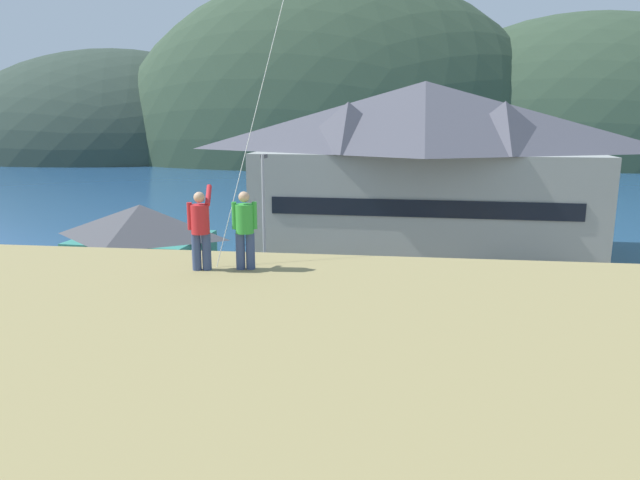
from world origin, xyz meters
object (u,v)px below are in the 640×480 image
object	(u,v)px
harbor_lodge	(423,163)
wharf_dock	(324,218)
moored_boat_wharfside	(294,211)
person_companion	(245,228)
parked_car_front_row_red	(522,315)
parked_car_corner_spot	(291,357)
person_kite_flyer	(200,228)
parked_car_mid_row_near	(551,372)
parked_car_back_row_left	(412,298)
storage_shed_near_lot	(143,250)
parked_car_mid_row_far	(275,296)
parking_light_pole	(264,215)
parked_car_lone_by_shed	(2,281)
parked_car_front_row_end	(6,325)
storage_shed_waterside	(289,213)

from	to	relation	value
harbor_lodge	wharf_dock	size ratio (longest dim) A/B	2.44
moored_boat_wharfside	person_companion	distance (m)	43.33
person_companion	parked_car_front_row_red	bearing A→B (deg)	55.28
parked_car_corner_spot	person_kite_flyer	distance (m)	9.61
parked_car_corner_spot	parked_car_mid_row_near	size ratio (longest dim) A/B	0.98
parked_car_back_row_left	person_companion	world-z (taller)	person_companion
harbor_lodge	parked_car_corner_spot	bearing A→B (deg)	-104.00
parked_car_mid_row_near	storage_shed_near_lot	bearing A→B (deg)	153.71
parked_car_mid_row_far	parking_light_pole	bearing A→B (deg)	109.57
person_kite_flyer	parked_car_lone_by_shed	bearing A→B (deg)	137.34
parked_car_mid_row_far	parked_car_front_row_red	distance (m)	11.45
moored_boat_wharfside	parked_car_front_row_red	xyz separation A→B (m)	(15.39, -29.40, 0.34)
person_companion	parked_car_front_row_end	bearing A→B (deg)	145.37
wharf_dock	parking_light_pole	size ratio (longest dim) A/B	1.33
person_kite_flyer	person_companion	size ratio (longest dim) A/B	1.07
parked_car_corner_spot	person_kite_flyer	xyz separation A→B (m)	(-0.62, -7.33, 6.17)
parked_car_mid_row_near	parked_car_front_row_end	bearing A→B (deg)	175.26
parked_car_front_row_red	person_companion	world-z (taller)	person_companion
storage_shed_near_lot	parked_car_mid_row_far	world-z (taller)	storage_shed_near_lot
wharf_dock	moored_boat_wharfside	distance (m)	3.67
parked_car_front_row_red	person_companion	distance (m)	16.93
parked_car_corner_spot	parking_light_pole	xyz separation A→B (m)	(-3.41, 10.83, 3.36)
parked_car_front_row_end	parked_car_front_row_red	distance (m)	22.14
parking_light_pole	storage_shed_near_lot	bearing A→B (deg)	-164.84
storage_shed_near_lot	parked_car_corner_spot	distance (m)	13.39
storage_shed_near_lot	parking_light_pole	world-z (taller)	parking_light_pole
moored_boat_wharfside	parked_car_back_row_left	size ratio (longest dim) A/B	1.30
parked_car_front_row_end	harbor_lodge	bearing A→B (deg)	48.62
person_companion	parked_car_mid_row_far	bearing A→B (deg)	99.57
parking_light_pole	parked_car_mid_row_far	bearing A→B (deg)	-70.43
storage_shed_waterside	person_kite_flyer	size ratio (longest dim) A/B	2.91
wharf_dock	person_companion	distance (m)	41.30
parked_car_mid_row_far	person_companion	distance (m)	15.67
storage_shed_waterside	parked_car_mid_row_near	world-z (taller)	storage_shed_waterside
storage_shed_waterside	parked_car_corner_spot	size ratio (longest dim) A/B	1.28
storage_shed_waterside	wharf_dock	bearing A→B (deg)	82.03
parked_car_lone_by_shed	person_kite_flyer	world-z (taller)	person_kite_flyer
harbor_lodge	parked_car_back_row_left	distance (m)	15.30
parked_car_front_row_red	parking_light_pole	world-z (taller)	parking_light_pole
parked_car_lone_by_shed	parked_car_front_row_red	distance (m)	26.46
parked_car_mid_row_near	person_kite_flyer	xyz separation A→B (m)	(-9.66, -7.22, 6.17)
wharf_dock	storage_shed_near_lot	bearing A→B (deg)	-105.60
storage_shed_waterside	parked_car_lone_by_shed	world-z (taller)	storage_shed_waterside
parked_car_mid_row_far	person_kite_flyer	size ratio (longest dim) A/B	2.27
parked_car_front_row_end	parked_car_front_row_red	world-z (taller)	same
parked_car_corner_spot	parked_car_lone_by_shed	bearing A→B (deg)	155.36
harbor_lodge	parked_car_back_row_left	size ratio (longest dim) A/B	5.71
harbor_lodge	storage_shed_near_lot	distance (m)	20.25
storage_shed_near_lot	parked_car_front_row_end	xyz separation A→B (m)	(-2.78, -7.46, -1.60)
storage_shed_near_lot	parking_light_pole	bearing A→B (deg)	15.16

